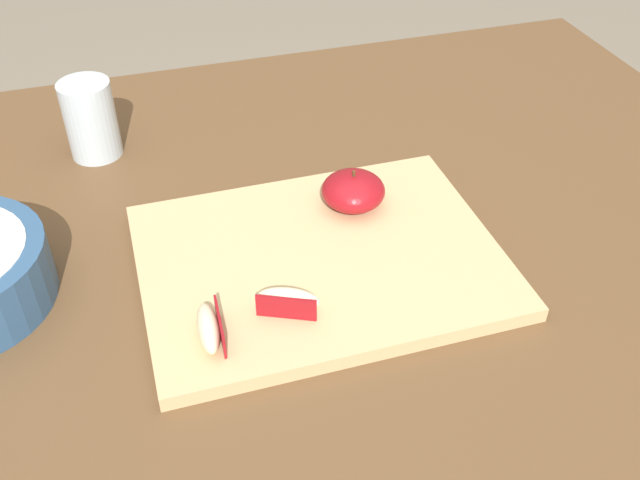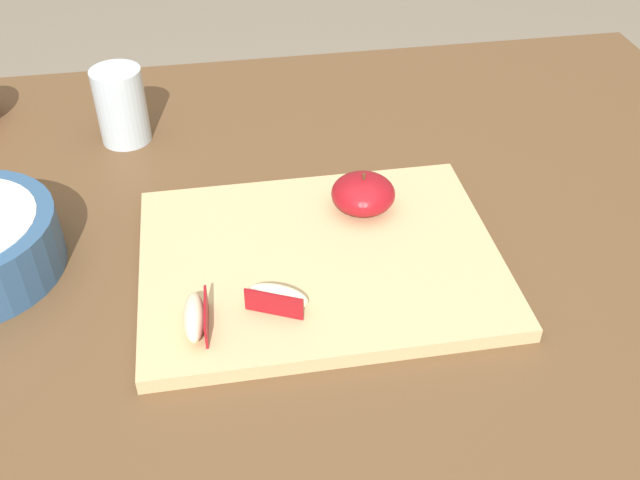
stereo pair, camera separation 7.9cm
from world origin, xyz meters
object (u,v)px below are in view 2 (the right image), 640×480
Objects in this scene: apple_wedge_front at (195,317)px; drinking_glass_water at (121,106)px; apple_wedge_back at (277,297)px; apple_half_skin_up at (363,194)px; cutting_board at (320,260)px.

apple_wedge_front is 0.41m from drinking_glass_water.
apple_wedge_back is (0.08, 0.01, 0.00)m from apple_wedge_front.
apple_half_skin_up reaches higher than apple_wedge_back.
apple_half_skin_up reaches higher than cutting_board.
apple_wedge_back is (-0.12, -0.15, -0.01)m from apple_half_skin_up.
drinking_glass_water is (-0.08, 0.40, 0.02)m from apple_wedge_front.
apple_wedge_back reaches higher than cutting_board.
apple_half_skin_up is at bearing 49.71° from cutting_board.
cutting_board is at bearing -130.29° from apple_half_skin_up.
cutting_board is 0.17m from apple_wedge_front.
apple_half_skin_up is 0.37m from drinking_glass_water.
apple_half_skin_up is at bearing 39.25° from apple_wedge_front.
cutting_board is 3.74× the size of drinking_glass_water.
cutting_board is 6.04× the size of apple_wedge_front.
apple_wedge_back is at bearing -126.87° from cutting_board.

